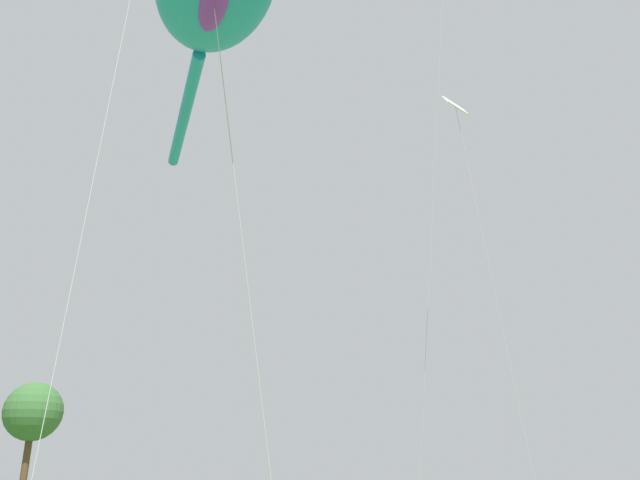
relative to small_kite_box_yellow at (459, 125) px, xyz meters
name	(u,v)px	position (x,y,z in m)	size (l,w,h in m)	color
small_kite_box_yellow	(459,125)	(0.00, 0.00, 0.00)	(2.82, 1.15, 14.19)	white
tree_pine_center	(33,412)	(17.74, 57.10, -5.12)	(5.90, 5.90, 10.91)	#513823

